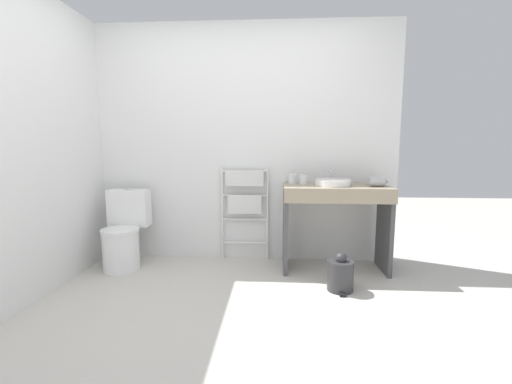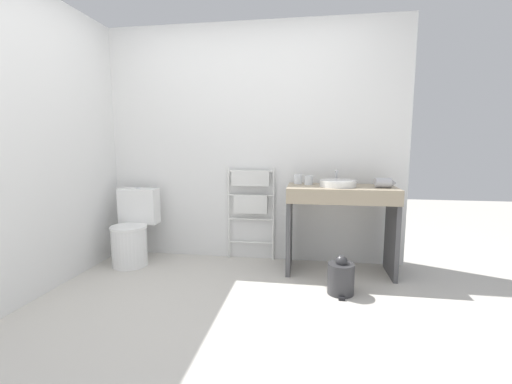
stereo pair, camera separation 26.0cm
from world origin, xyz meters
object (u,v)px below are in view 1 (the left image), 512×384
Objects in this scene: cup_near_wall at (293,179)px; toilet at (124,235)px; hair_dryer at (377,181)px; trash_bin at (340,274)px; cup_near_edge at (304,180)px; towel_radiator at (245,197)px; sink_basin at (333,182)px.

toilet is at bearing -173.14° from cup_near_wall.
trash_bin is at bearing -131.02° from hair_dryer.
cup_near_edge is 0.98m from trash_bin.
towel_radiator is 1.26m from trash_bin.
hair_dryer is 0.95m from trash_bin.
hair_dryer is (0.40, -0.02, 0.01)m from sink_basin.
toilet is 8.40× the size of cup_near_wall.
hair_dryer reaches higher than sink_basin.
hair_dryer is at bearing -10.60° from cup_near_edge.
sink_basin is 1.73× the size of hair_dryer.
towel_radiator reaches higher than hair_dryer.
towel_radiator reaches higher than trash_bin.
cup_near_edge is at bearing 115.56° from trash_bin.
cup_near_edge reaches higher than sink_basin.
trash_bin is (0.01, -0.47, -0.73)m from sink_basin.
towel_radiator is at bearing 163.49° from sink_basin.
toilet is 0.79× the size of towel_radiator.
towel_radiator is (1.18, 0.29, 0.34)m from toilet.
sink_basin is (0.86, -0.26, 0.19)m from towel_radiator.
towel_radiator reaches higher than cup_near_edge.
trash_bin is at bearing -11.94° from toilet.
toilet is at bearing -179.55° from hair_dryer.
toilet is 3.99× the size of hair_dryer.
towel_radiator is at bearing 169.30° from cup_near_wall.
hair_dryer is (2.44, 0.02, 0.55)m from toilet.
trash_bin is (0.28, -0.58, -0.74)m from cup_near_edge.
hair_dryer is (0.67, -0.13, 0.00)m from cup_near_edge.
hair_dryer is at bearing -12.23° from towel_radiator.
toilet is at bearing -178.93° from sink_basin.
towel_radiator is 5.09× the size of hair_dryer.
cup_near_edge is at bearing 158.21° from sink_basin.
sink_basin is 0.87m from trash_bin.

